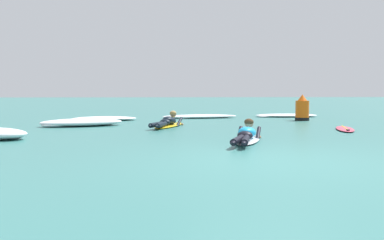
# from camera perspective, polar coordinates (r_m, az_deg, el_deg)

# --- Properties ---
(ground_plane) EXTENTS (120.00, 120.00, 0.00)m
(ground_plane) POSITION_cam_1_polar(r_m,az_deg,el_deg) (17.10, 1.64, 0.02)
(ground_plane) COLOR #387A75
(surfer_near) EXTENTS (1.19, 2.55, 0.55)m
(surfer_near) POSITION_cam_1_polar(r_m,az_deg,el_deg) (9.75, 7.16, -2.07)
(surfer_near) COLOR silver
(surfer_near) RESTS_ON ground
(surfer_far) EXTENTS (1.27, 2.59, 0.54)m
(surfer_far) POSITION_cam_1_polar(r_m,az_deg,el_deg) (13.71, -3.22, -0.34)
(surfer_far) COLOR yellow
(surfer_far) RESTS_ON ground
(drifting_surfboard) EXTENTS (1.05, 1.99, 0.16)m
(drifting_surfboard) POSITION_cam_1_polar(r_m,az_deg,el_deg) (13.40, 19.51, -1.11)
(drifting_surfboard) COLOR #E54C66
(drifting_surfboard) RESTS_ON ground
(whitewater_front) EXTENTS (2.84, 1.82, 0.25)m
(whitewater_front) POSITION_cam_1_polar(r_m,az_deg,el_deg) (14.52, -14.31, -0.32)
(whitewater_front) COLOR white
(whitewater_front) RESTS_ON ground
(whitewater_mid_left) EXTENTS (2.50, 1.18, 0.16)m
(whitewater_mid_left) POSITION_cam_1_polar(r_m,az_deg,el_deg) (17.05, -11.43, 0.19)
(whitewater_mid_left) COLOR white
(whitewater_mid_left) RESTS_ON ground
(whitewater_mid_right) EXTENTS (3.27, 1.27, 0.16)m
(whitewater_mid_right) POSITION_cam_1_polar(r_m,az_deg,el_deg) (18.11, 1.06, 0.47)
(whitewater_mid_right) COLOR white
(whitewater_mid_right) RESTS_ON ground
(whitewater_far_band) EXTENTS (2.76, 1.25, 0.14)m
(whitewater_far_band) POSITION_cam_1_polar(r_m,az_deg,el_deg) (19.50, 12.33, 0.60)
(whitewater_far_band) COLOR white
(whitewater_far_band) RESTS_ON ground
(channel_marker_buoy) EXTENTS (0.54, 0.54, 1.01)m
(channel_marker_buoy) POSITION_cam_1_polar(r_m,az_deg,el_deg) (17.20, 14.32, 1.26)
(channel_marker_buoy) COLOR #EA5B0F
(channel_marker_buoy) RESTS_ON ground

